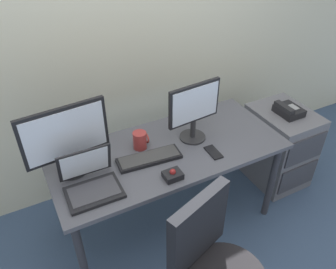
{
  "coord_description": "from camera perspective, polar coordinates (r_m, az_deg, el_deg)",
  "views": [
    {
      "loc": [
        -0.82,
        -1.57,
        2.12
      ],
      "look_at": [
        0.0,
        0.0,
        0.83
      ],
      "focal_mm": 36.49,
      "sensor_mm": 36.0,
      "label": 1
    }
  ],
  "objects": [
    {
      "name": "ground_plane",
      "position": [
        2.77,
        0.0,
        -14.07
      ],
      "size": [
        8.0,
        8.0,
        0.0
      ],
      "primitive_type": "plane",
      "color": "#354965"
    },
    {
      "name": "back_wall",
      "position": [
        2.52,
        -7.81,
        19.09
      ],
      "size": [
        6.0,
        0.1,
        2.8
      ],
      "primitive_type": "cube",
      "color": "beige",
      "rests_on": "ground"
    },
    {
      "name": "desk",
      "position": [
        2.31,
        0.0,
        -3.93
      ],
      "size": [
        1.56,
        0.7,
        0.71
      ],
      "color": "#494A52",
      "rests_on": "ground"
    },
    {
      "name": "file_cabinet",
      "position": [
        3.05,
        17.99,
        -1.9
      ],
      "size": [
        0.42,
        0.53,
        0.67
      ],
      "color": "slate",
      "rests_on": "ground"
    },
    {
      "name": "desk_phone",
      "position": [
        2.83,
        19.46,
        3.84
      ],
      "size": [
        0.17,
        0.2,
        0.09
      ],
      "color": "black",
      "rests_on": "file_cabinet"
    },
    {
      "name": "monitor_main",
      "position": [
        2.03,
        -16.69,
        -0.4
      ],
      "size": [
        0.5,
        0.18,
        0.45
      ],
      "color": "#262628",
      "rests_on": "desk"
    },
    {
      "name": "monitor_side",
      "position": [
        2.24,
        4.39,
        4.35
      ],
      "size": [
        0.38,
        0.18,
        0.41
      ],
      "color": "#262628",
      "rests_on": "desk"
    },
    {
      "name": "keyboard",
      "position": [
        2.18,
        -3.16,
        -3.95
      ],
      "size": [
        0.42,
        0.17,
        0.03
      ],
      "color": "black",
      "rests_on": "desk"
    },
    {
      "name": "laptop",
      "position": [
        2.01,
        -12.78,
        -7.66
      ],
      "size": [
        0.31,
        0.28,
        0.23
      ],
      "color": "black",
      "rests_on": "desk"
    },
    {
      "name": "trackball_mouse",
      "position": [
        2.04,
        0.79,
        -6.74
      ],
      "size": [
        0.11,
        0.09,
        0.07
      ],
      "color": "black",
      "rests_on": "desk"
    },
    {
      "name": "coffee_mug",
      "position": [
        2.25,
        -4.66,
        -0.94
      ],
      "size": [
        0.1,
        0.09,
        0.12
      ],
      "color": "maroon",
      "rests_on": "desk"
    },
    {
      "name": "cell_phone",
      "position": [
        2.25,
        7.6,
        -2.95
      ],
      "size": [
        0.07,
        0.14,
        0.01
      ],
      "primitive_type": "cube",
      "rotation": [
        0.0,
        0.0,
        -0.04
      ],
      "color": "black",
      "rests_on": "desk"
    }
  ]
}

